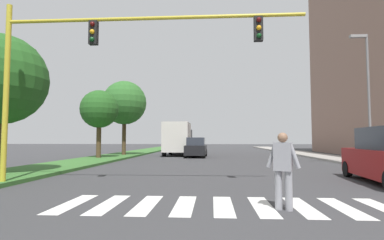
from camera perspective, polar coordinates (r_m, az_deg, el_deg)
The scene contains 13 objects.
ground_plane at distance 29.68m, azimuth 4.27°, elevation -6.65°, with size 140.00×140.00×0.00m, color #38383A.
crosswalk at distance 7.30m, azimuth 5.90°, elevation -15.80°, with size 7.65×2.20×0.01m.
median_strip at distance 28.91m, azimuth -13.14°, elevation -6.49°, with size 3.47×64.00×0.15m, color #386B2D.
tree_mid at distance 15.01m, azimuth -32.46°, elevation 6.46°, with size 3.77×3.77×5.78m.
tree_far at distance 24.44m, azimuth -17.09°, elevation 1.91°, with size 2.92×2.92×5.20m.
tree_distant at distance 28.50m, azimuth -12.63°, elevation 3.15°, with size 4.01×4.01×6.76m.
sidewalk_right at distance 29.27m, azimuth 22.89°, elevation -6.26°, with size 3.00×64.00×0.15m, color #9E9991.
traffic_light_gantry at distance 10.80m, azimuth -18.00°, elevation 11.88°, with size 10.02×0.30×6.00m.
street_lamp_right at distance 20.19m, azimuth 30.12°, elevation 5.52°, with size 1.02×0.24×7.50m.
pedestrian_performer at distance 7.00m, azimuth 16.82°, elevation -8.48°, with size 0.72×0.38×1.69m.
sedan_midblock at distance 26.39m, azimuth 0.78°, elevation -5.32°, with size 1.86×4.14×1.70m.
sedan_distant at distance 35.26m, azimuth -1.84°, elevation -4.88°, with size 2.14×4.11×1.74m.
truck_box_delivery at distance 29.22m, azimuth -2.63°, elevation -3.49°, with size 2.40×6.20×3.10m.
Camera 1 is at (-0.26, 0.37, 1.54)m, focal length 28.25 mm.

